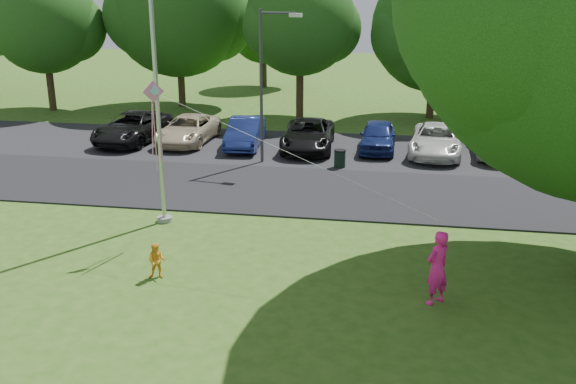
% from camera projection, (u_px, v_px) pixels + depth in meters
% --- Properties ---
extents(ground, '(120.00, 120.00, 0.00)m').
position_uv_depth(ground, '(228.00, 298.00, 16.33)').
color(ground, '#2F5616').
rests_on(ground, ground).
extents(park_road, '(60.00, 6.00, 0.06)m').
position_uv_depth(park_road, '(287.00, 190.00, 24.75)').
color(park_road, black).
rests_on(park_road, ground).
extents(parking_strip, '(42.00, 7.00, 0.06)m').
position_uv_depth(parking_strip, '(309.00, 149.00, 30.84)').
color(parking_strip, black).
rests_on(parking_strip, ground).
extents(flagpole, '(0.50, 0.50, 10.00)m').
position_uv_depth(flagpole, '(157.00, 98.00, 20.26)').
color(flagpole, '#B7BABF').
rests_on(flagpole, ground).
extents(street_lamp, '(1.86, 0.48, 6.62)m').
position_uv_depth(street_lamp, '(267.00, 73.00, 27.21)').
color(street_lamp, '#3F3F44').
rests_on(street_lamp, ground).
extents(trash_can, '(0.52, 0.52, 0.82)m').
position_uv_depth(trash_can, '(340.00, 159.00, 27.56)').
color(trash_can, black).
rests_on(trash_can, ground).
extents(tree_row, '(64.35, 11.94, 10.88)m').
position_uv_depth(tree_row, '(358.00, 18.00, 37.01)').
color(tree_row, '#332316').
rests_on(tree_row, ground).
extents(horizon_trees, '(77.46, 7.20, 7.02)m').
position_uv_depth(horizon_trees, '(400.00, 31.00, 46.10)').
color(horizon_trees, '#332316').
rests_on(horizon_trees, ground).
extents(parked_cars, '(20.48, 5.68, 1.45)m').
position_uv_depth(parked_cars, '(310.00, 134.00, 30.55)').
color(parked_cars, black).
rests_on(parked_cars, ground).
extents(woman, '(0.83, 0.82, 1.93)m').
position_uv_depth(woman, '(437.00, 268.00, 15.78)').
color(woman, '#FB218C').
rests_on(woman, ground).
extents(child_yellow, '(0.54, 0.45, 1.00)m').
position_uv_depth(child_yellow, '(157.00, 261.00, 17.28)').
color(child_yellow, '#FFA328').
rests_on(child_yellow, ground).
extents(kite, '(8.36, 2.92, 2.80)m').
position_uv_depth(kite, '(161.00, 109.00, 18.41)').
color(kite, pink).
rests_on(kite, ground).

